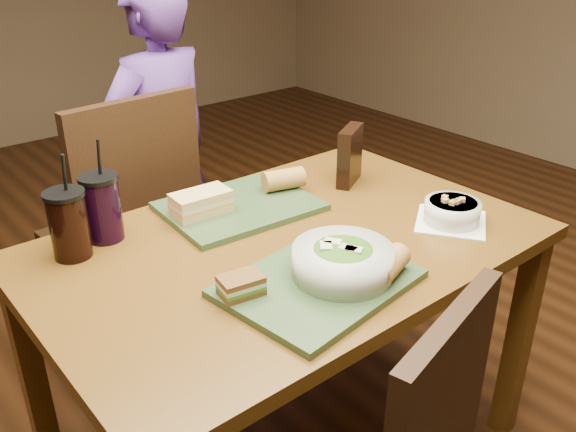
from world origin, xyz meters
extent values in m
cube|color=#5A3912|center=(0.60, -0.38, 0.35)|extent=(0.06, 0.06, 0.71)
cube|color=#5A3912|center=(-0.60, 0.38, 0.35)|extent=(0.06, 0.06, 0.71)
cube|color=#5A3912|center=(0.60, 0.38, 0.35)|extent=(0.06, 0.06, 0.71)
cube|color=#5A3912|center=(0.00, 0.00, 0.73)|extent=(1.30, 0.85, 0.04)
cube|color=black|center=(-0.13, -0.60, 0.66)|extent=(0.39, 0.13, 0.46)
cube|color=black|center=(-0.13, 0.79, 0.48)|extent=(0.47, 0.47, 0.04)
cube|color=black|center=(-0.13, 0.59, 0.76)|extent=(0.45, 0.07, 0.53)
cube|color=black|center=(-0.32, 0.60, 0.23)|extent=(0.04, 0.04, 0.45)
cube|color=black|center=(0.06, 0.60, 0.23)|extent=(0.04, 0.04, 0.45)
cube|color=black|center=(-0.32, 0.98, 0.23)|extent=(0.04, 0.04, 0.45)
cube|color=black|center=(0.06, 0.98, 0.23)|extent=(0.04, 0.04, 0.45)
imported|color=#4F2C79|center=(0.13, 0.91, 0.68)|extent=(0.55, 0.42, 1.36)
cube|color=#2F4425|center=(-0.09, -0.22, 0.76)|extent=(0.46, 0.37, 0.02)
cube|color=#2F4425|center=(0.01, 0.23, 0.76)|extent=(0.44, 0.35, 0.02)
cylinder|color=silver|center=(-0.03, -0.23, 0.80)|extent=(0.23, 0.23, 0.07)
ellipsoid|color=#427219|center=(-0.03, -0.23, 0.82)|extent=(0.19, 0.19, 0.06)
cube|color=beige|center=(-0.03, -0.25, 0.84)|extent=(0.04, 0.05, 0.01)
cube|color=beige|center=(-0.06, -0.21, 0.84)|extent=(0.05, 0.05, 0.01)
cube|color=beige|center=(-0.02, -0.26, 0.84)|extent=(0.04, 0.05, 0.01)
cube|color=beige|center=(-0.04, -0.20, 0.84)|extent=(0.04, 0.05, 0.01)
cube|color=white|center=(0.41, -0.21, 0.75)|extent=(0.26, 0.26, 0.00)
cylinder|color=silver|center=(0.41, -0.21, 0.78)|extent=(0.15, 0.15, 0.06)
cylinder|color=black|center=(0.41, -0.21, 0.81)|extent=(0.13, 0.13, 0.01)
cube|color=#B28947|center=(0.40, -0.22, 0.82)|extent=(0.02, 0.02, 0.01)
cube|color=#B28947|center=(0.39, -0.22, 0.82)|extent=(0.02, 0.02, 0.01)
cube|color=#B28947|center=(0.41, -0.22, 0.82)|extent=(0.02, 0.02, 0.01)
cube|color=#B28947|center=(0.41, -0.18, 0.82)|extent=(0.02, 0.02, 0.01)
cube|color=#B28947|center=(0.43, -0.22, 0.82)|extent=(0.02, 0.02, 0.01)
cube|color=#B28947|center=(0.39, -0.20, 0.82)|extent=(0.02, 0.02, 0.01)
cube|color=#593819|center=(-0.26, -0.15, 0.77)|extent=(0.10, 0.08, 0.01)
cube|color=#3F721E|center=(-0.26, -0.15, 0.79)|extent=(0.10, 0.08, 0.01)
cube|color=beige|center=(-0.26, -0.15, 0.79)|extent=(0.10, 0.08, 0.01)
cube|color=#593819|center=(-0.26, -0.15, 0.81)|extent=(0.10, 0.08, 0.01)
cube|color=tan|center=(-0.11, 0.25, 0.78)|extent=(0.17, 0.10, 0.02)
cube|color=orange|center=(-0.11, 0.25, 0.79)|extent=(0.17, 0.10, 0.01)
cube|color=beige|center=(-0.11, 0.25, 0.80)|extent=(0.17, 0.10, 0.01)
cube|color=tan|center=(-0.11, 0.25, 0.82)|extent=(0.17, 0.10, 0.02)
cylinder|color=#AD7533|center=(0.05, -0.31, 0.80)|extent=(0.13, 0.09, 0.06)
cylinder|color=#AD7533|center=(0.18, 0.23, 0.80)|extent=(0.14, 0.09, 0.06)
cylinder|color=black|center=(-0.46, 0.28, 0.83)|extent=(0.09, 0.09, 0.16)
cylinder|color=black|center=(-0.46, 0.28, 0.92)|extent=(0.10, 0.10, 0.01)
cylinder|color=black|center=(-0.45, 0.28, 0.97)|extent=(0.01, 0.03, 0.11)
cylinder|color=black|center=(-0.36, 0.31, 0.83)|extent=(0.09, 0.09, 0.17)
cylinder|color=black|center=(-0.36, 0.31, 0.92)|extent=(0.10, 0.10, 0.01)
cylinder|color=black|center=(-0.35, 0.31, 0.97)|extent=(0.01, 0.03, 0.11)
cube|color=black|center=(0.40, 0.17, 0.84)|extent=(0.14, 0.10, 0.18)
camera|label=1|loc=(-0.89, -1.08, 1.51)|focal=38.00mm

